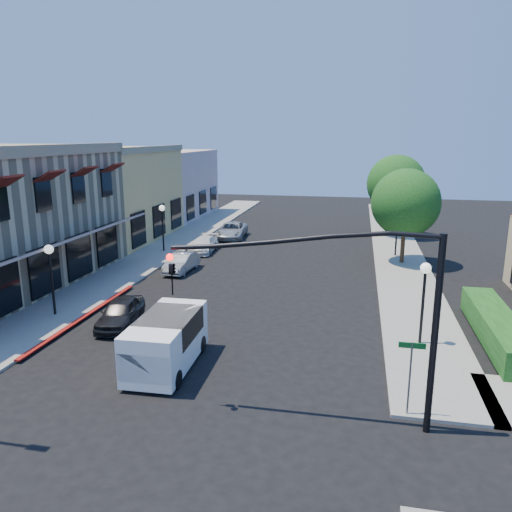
% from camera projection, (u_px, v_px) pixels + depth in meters
% --- Properties ---
extents(ground, '(120.00, 120.00, 0.00)m').
position_uv_depth(ground, '(154.00, 428.00, 14.99)').
color(ground, black).
rests_on(ground, ground).
extents(sidewalk_left, '(3.50, 50.00, 0.12)m').
position_uv_depth(sidewalk_left, '(183.00, 238.00, 42.39)').
color(sidewalk_left, gray).
rests_on(sidewalk_left, ground).
extents(sidewalk_right, '(3.50, 50.00, 0.12)m').
position_uv_depth(sidewalk_right, '(396.00, 247.00, 38.96)').
color(sidewalk_right, gray).
rests_on(sidewalk_right, ground).
extents(curb_red_strip, '(0.25, 10.00, 0.06)m').
position_uv_depth(curb_red_strip, '(85.00, 319.00, 23.96)').
color(curb_red_strip, maroon).
rests_on(curb_red_strip, ground).
extents(yellow_stucco_building, '(10.00, 12.00, 7.60)m').
position_uv_depth(yellow_stucco_building, '(101.00, 194.00, 41.88)').
color(yellow_stucco_building, tan).
rests_on(yellow_stucco_building, ground).
extents(pink_stucco_building, '(10.00, 12.00, 7.00)m').
position_uv_depth(pink_stucco_building, '(157.00, 184.00, 53.38)').
color(pink_stucco_building, '#C8A397').
rests_on(pink_stucco_building, ground).
extents(hedge, '(1.40, 8.00, 1.10)m').
position_uv_depth(hedge, '(495.00, 342.00, 21.26)').
color(hedge, '#154814').
rests_on(hedge, ground).
extents(street_tree_a, '(4.56, 4.56, 6.48)m').
position_uv_depth(street_tree_a, '(406.00, 203.00, 33.22)').
color(street_tree_a, '#392616').
rests_on(street_tree_a, ground).
extents(street_tree_b, '(4.94, 4.94, 7.02)m').
position_uv_depth(street_tree_b, '(396.00, 184.00, 42.66)').
color(street_tree_b, '#392616').
rests_on(street_tree_b, ground).
extents(signal_mast_arm, '(8.01, 0.39, 6.00)m').
position_uv_depth(signal_mast_arm, '(359.00, 296.00, 14.30)').
color(signal_mast_arm, black).
rests_on(signal_mast_arm, ground).
extents(street_name_sign, '(0.80, 0.06, 2.50)m').
position_uv_depth(street_name_sign, '(411.00, 367.00, 15.21)').
color(street_name_sign, '#595B5E').
rests_on(street_name_sign, ground).
extents(lamppost_left_near, '(0.44, 0.44, 3.57)m').
position_uv_depth(lamppost_left_near, '(50.00, 262.00, 23.63)').
color(lamppost_left_near, black).
rests_on(lamppost_left_near, ground).
extents(lamppost_left_far, '(0.44, 0.44, 3.57)m').
position_uv_depth(lamppost_left_far, '(162.00, 216.00, 36.95)').
color(lamppost_left_far, black).
rests_on(lamppost_left_far, ground).
extents(lamppost_right_near, '(0.44, 0.44, 3.57)m').
position_uv_depth(lamppost_right_near, '(425.00, 283.00, 20.29)').
color(lamppost_right_near, black).
rests_on(lamppost_right_near, ground).
extents(lamppost_right_far, '(0.44, 0.44, 3.57)m').
position_uv_depth(lamppost_right_far, '(398.00, 220.00, 35.53)').
color(lamppost_right_far, black).
rests_on(lamppost_right_far, ground).
extents(white_van, '(2.08, 4.53, 1.99)m').
position_uv_depth(white_van, '(166.00, 339.00, 18.66)').
color(white_van, white).
rests_on(white_van, ground).
extents(parked_car_a, '(1.97, 3.88, 1.27)m').
position_uv_depth(parked_car_a, '(121.00, 313.00, 22.96)').
color(parked_car_a, black).
rests_on(parked_car_a, ground).
extents(parked_car_b, '(1.43, 3.67, 1.19)m').
position_uv_depth(parked_car_b, '(182.00, 263.00, 32.11)').
color(parked_car_b, '#9DA0A2').
rests_on(parked_car_b, ground).
extents(parked_car_c, '(1.73, 3.99, 1.14)m').
position_uv_depth(parked_car_c, '(204.00, 245.00, 37.48)').
color(parked_car_c, white).
rests_on(parked_car_c, ground).
extents(parked_car_d, '(2.57, 4.93, 1.33)m').
position_uv_depth(parked_car_d, '(232.00, 230.00, 42.65)').
color(parked_car_d, '#ACAFB2').
rests_on(parked_car_d, ground).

